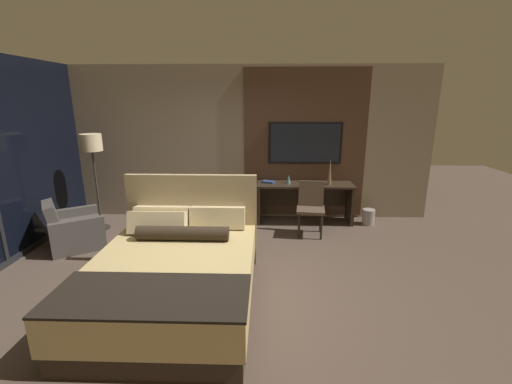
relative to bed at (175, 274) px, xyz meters
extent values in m
plane|color=#4C3D33|center=(0.44, 0.40, -0.35)|extent=(16.00, 16.00, 0.00)
cube|color=gray|center=(0.44, 3.00, 1.05)|extent=(7.20, 0.06, 2.80)
cube|color=#4C3323|center=(1.70, 2.95, 1.05)|extent=(2.23, 0.03, 2.70)
cube|color=black|center=(-2.54, 0.80, -0.31)|extent=(0.05, 6.00, 0.08)
cube|color=#33281E|center=(0.01, -0.12, -0.24)|extent=(1.64, 2.03, 0.22)
cube|color=tan|center=(0.01, -0.12, 0.05)|extent=(1.69, 2.09, 0.36)
cube|color=black|center=(0.01, -0.80, 0.24)|extent=(1.71, 0.73, 0.02)
cube|color=#998460|center=(0.01, 0.97, 0.28)|extent=(1.73, 0.08, 1.26)
cube|color=#C6B284|center=(-0.36, 0.83, 0.37)|extent=(0.71, 0.23, 0.31)
cube|color=#C6B284|center=(0.37, 0.83, 0.37)|extent=(0.71, 0.23, 0.31)
cube|color=#C6B284|center=(-0.36, 0.62, 0.37)|extent=(0.71, 0.25, 0.32)
cylinder|color=#2D2319|center=(0.01, 0.41, 0.32)|extent=(1.10, 0.17, 0.17)
cube|color=#2D2319|center=(1.70, 2.67, 0.37)|extent=(1.73, 0.52, 0.03)
cube|color=#2D2319|center=(0.86, 2.67, 0.00)|extent=(0.06, 0.47, 0.69)
cube|color=#2D2319|center=(2.53, 2.67, 0.00)|extent=(0.06, 0.47, 0.69)
cube|color=#2D2319|center=(1.70, 2.91, 0.07)|extent=(1.61, 0.02, 0.35)
cube|color=black|center=(1.70, 2.92, 1.09)|extent=(1.33, 0.04, 0.75)
cube|color=black|center=(1.70, 2.90, 1.09)|extent=(1.25, 0.01, 0.69)
cube|color=#4C3D2D|center=(1.73, 2.03, 0.10)|extent=(0.50, 0.48, 0.05)
cube|color=#4C3D2D|center=(1.75, 2.21, 0.33)|extent=(0.42, 0.15, 0.42)
cylinder|color=black|center=(1.53, 1.88, -0.14)|extent=(0.04, 0.04, 0.42)
cylinder|color=black|center=(1.89, 1.84, -0.14)|extent=(0.04, 0.04, 0.42)
cylinder|color=black|center=(1.57, 2.22, -0.14)|extent=(0.04, 0.04, 0.42)
cylinder|color=black|center=(1.93, 2.18, -0.14)|extent=(0.04, 0.04, 0.42)
cube|color=#47423D|center=(-1.92, 1.47, -0.16)|extent=(0.92, 0.87, 0.38)
cube|color=#47423D|center=(-2.17, 1.31, 0.22)|extent=(0.48, 0.58, 0.38)
cube|color=#47423D|center=(-1.74, 1.20, -0.09)|extent=(0.66, 0.49, 0.52)
cube|color=#47423D|center=(-2.11, 1.74, -0.09)|extent=(0.66, 0.49, 0.52)
cylinder|color=#282623|center=(-1.89, 2.20, -0.33)|extent=(0.28, 0.28, 0.03)
cylinder|color=#332D28|center=(-1.89, 2.20, 0.36)|extent=(0.03, 0.03, 1.41)
cylinder|color=beige|center=(-1.89, 2.20, 1.17)|extent=(0.34, 0.34, 0.28)
cone|color=#846647|center=(2.12, 2.62, 0.61)|extent=(0.07, 0.07, 0.46)
cone|color=#4C706B|center=(1.40, 2.69, 0.46)|extent=(0.09, 0.09, 0.16)
cube|color=navy|center=(1.04, 2.72, 0.40)|extent=(0.26, 0.22, 0.03)
cylinder|color=gray|center=(2.86, 2.57, -0.21)|extent=(0.22, 0.22, 0.28)
camera|label=1|loc=(1.00, -3.36, 1.86)|focal=24.00mm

